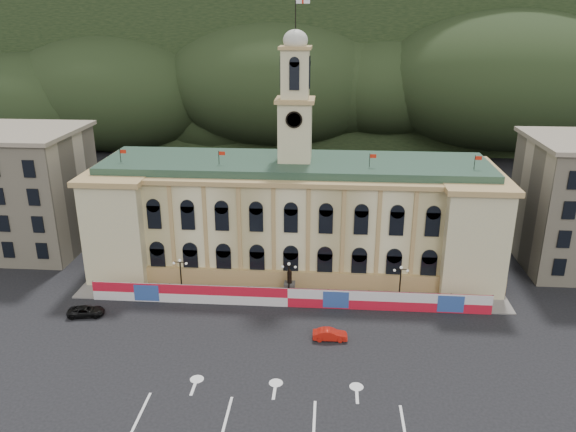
# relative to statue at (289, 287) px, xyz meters

# --- Properties ---
(ground) EXTENTS (260.00, 260.00, 0.00)m
(ground) POSITION_rel_statue_xyz_m (0.00, -18.00, -1.19)
(ground) COLOR black
(ground) RESTS_ON ground
(lane_markings) EXTENTS (26.00, 10.00, 0.02)m
(lane_markings) POSITION_rel_statue_xyz_m (0.00, -23.00, -1.18)
(lane_markings) COLOR white
(lane_markings) RESTS_ON ground
(hill_ridge) EXTENTS (230.00, 80.00, 64.00)m
(hill_ridge) POSITION_rel_statue_xyz_m (0.03, 103.99, 18.30)
(hill_ridge) COLOR black
(hill_ridge) RESTS_ON ground
(city_hall) EXTENTS (56.20, 17.60, 37.10)m
(city_hall) POSITION_rel_statue_xyz_m (0.00, 9.63, 6.66)
(city_hall) COLOR beige
(city_hall) RESTS_ON ground
(side_building_left) EXTENTS (21.00, 17.00, 18.60)m
(side_building_left) POSITION_rel_statue_xyz_m (-43.00, 12.93, 8.14)
(side_building_left) COLOR #C1B394
(side_building_left) RESTS_ON ground
(hoarding_fence) EXTENTS (50.00, 0.44, 2.50)m
(hoarding_fence) POSITION_rel_statue_xyz_m (0.06, -2.93, 0.06)
(hoarding_fence) COLOR red
(hoarding_fence) RESTS_ON ground
(pavement) EXTENTS (56.00, 5.50, 0.16)m
(pavement) POSITION_rel_statue_xyz_m (0.00, -0.25, -1.11)
(pavement) COLOR slate
(pavement) RESTS_ON ground
(statue) EXTENTS (1.40, 1.40, 3.72)m
(statue) POSITION_rel_statue_xyz_m (0.00, 0.00, 0.00)
(statue) COLOR #595651
(statue) RESTS_ON ground
(lamp_left) EXTENTS (1.96, 0.44, 5.15)m
(lamp_left) POSITION_rel_statue_xyz_m (-14.00, -1.00, 1.89)
(lamp_left) COLOR black
(lamp_left) RESTS_ON ground
(lamp_center) EXTENTS (1.96, 0.44, 5.15)m
(lamp_center) POSITION_rel_statue_xyz_m (0.00, -1.00, 1.89)
(lamp_center) COLOR black
(lamp_center) RESTS_ON ground
(lamp_right) EXTENTS (1.96, 0.44, 5.15)m
(lamp_right) POSITION_rel_statue_xyz_m (14.00, -1.00, 1.89)
(lamp_right) COLOR black
(lamp_right) RESTS_ON ground
(red_sedan) EXTENTS (1.62, 3.99, 1.29)m
(red_sedan) POSITION_rel_statue_xyz_m (5.33, -10.18, -0.54)
(red_sedan) COLOR red
(red_sedan) RESTS_ON ground
(black_suv) EXTENTS (3.48, 5.04, 1.21)m
(black_suv) POSITION_rel_statue_xyz_m (-24.27, -7.12, -0.58)
(black_suv) COLOR black
(black_suv) RESTS_ON ground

